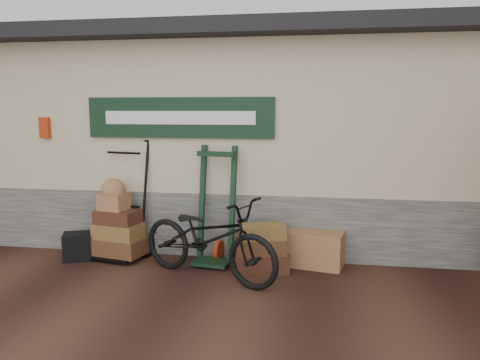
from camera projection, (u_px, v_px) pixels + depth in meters
name	position (u px, v px, depth m)	size (l,w,h in m)	color
ground	(184.00, 281.00, 5.67)	(80.00, 80.00, 0.00)	black
station_building	(226.00, 135.00, 8.09)	(14.40, 4.10, 3.20)	#4C4C47
porter_trolley	(125.00, 198.00, 6.54)	(0.84, 0.63, 1.68)	black
green_barrow	(216.00, 206.00, 6.25)	(0.57, 0.48, 1.58)	black
suitcase_stack	(260.00, 247.00, 6.00)	(0.69, 0.44, 0.61)	#371B11
wicker_hamper	(316.00, 249.00, 6.21)	(0.71, 0.47, 0.47)	olive
black_trunk	(78.00, 246.00, 6.47)	(0.37, 0.32, 0.37)	black
bicycle	(208.00, 233.00, 5.69)	(1.97, 0.69, 1.15)	black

